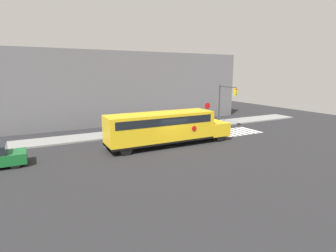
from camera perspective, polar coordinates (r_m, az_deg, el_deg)
ground_plane at (r=22.41m, az=0.76°, el=-4.58°), size 60.00×60.00×0.00m
sidewalk_strip at (r=28.11m, az=-5.51°, el=-1.15°), size 44.00×3.00×0.15m
building_backdrop at (r=33.61m, az=-9.86°, el=8.18°), size 32.00×4.00×8.72m
crosswalk_stripes at (r=29.08m, az=14.62°, el=-1.20°), size 4.70×3.20×0.01m
school_bus at (r=22.48m, az=-0.67°, el=-0.15°), size 11.30×2.57×2.88m
stop_sign at (r=31.07m, az=8.53°, el=3.34°), size 0.74×0.10×2.79m
traffic_light at (r=30.96m, az=12.26°, el=5.76°), size 0.28×2.92×4.91m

